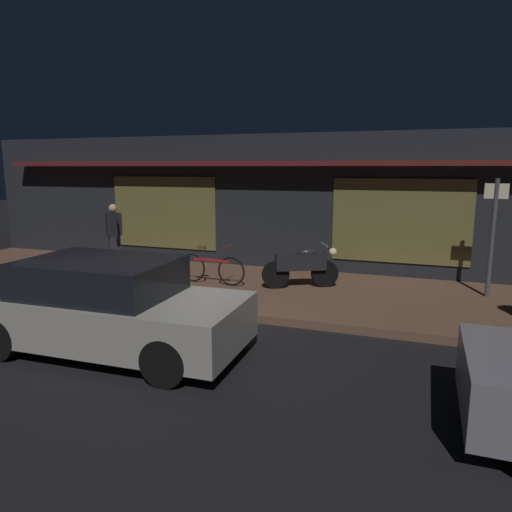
# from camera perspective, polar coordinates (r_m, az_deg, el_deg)

# --- Properties ---
(ground_plane) EXTENTS (60.00, 60.00, 0.00)m
(ground_plane) POSITION_cam_1_polar(r_m,az_deg,el_deg) (8.11, -9.24, -9.40)
(ground_plane) COLOR black
(sidewalk_slab) EXTENTS (18.00, 4.00, 0.15)m
(sidewalk_slab) POSITION_cam_1_polar(r_m,az_deg,el_deg) (10.68, -1.43, -3.88)
(sidewalk_slab) COLOR brown
(sidewalk_slab) RESTS_ON ground_plane
(storefront_building) EXTENTS (18.00, 3.30, 3.60)m
(storefront_building) POSITION_cam_1_polar(r_m,az_deg,el_deg) (13.58, 3.76, 6.65)
(storefront_building) COLOR black
(storefront_building) RESTS_ON ground_plane
(motorcycle) EXTENTS (1.57, 0.93, 0.97)m
(motorcycle) POSITION_cam_1_polar(r_m,az_deg,el_deg) (10.37, 5.59, -1.13)
(motorcycle) COLOR black
(motorcycle) RESTS_ON sidewalk_slab
(bicycle_parked) EXTENTS (1.66, 0.42, 0.91)m
(bicycle_parked) POSITION_cam_1_polar(r_m,az_deg,el_deg) (10.73, -5.44, -1.48)
(bicycle_parked) COLOR black
(bicycle_parked) RESTS_ON sidewalk_slab
(person_photographer) EXTENTS (0.50, 0.49, 1.67)m
(person_photographer) POSITION_cam_1_polar(r_m,az_deg,el_deg) (12.94, -16.76, 2.55)
(person_photographer) COLOR #28232D
(person_photographer) RESTS_ON sidewalk_slab
(sign_post) EXTENTS (0.44, 0.09, 2.40)m
(sign_post) POSITION_cam_1_polar(r_m,az_deg,el_deg) (10.55, 26.74, 2.74)
(sign_post) COLOR #47474C
(sign_post) RESTS_ON sidewalk_slab
(parked_car_near) EXTENTS (4.14, 1.87, 1.42)m
(parked_car_near) POSITION_cam_1_polar(r_m,az_deg,el_deg) (7.47, -17.55, -5.83)
(parked_car_near) COLOR black
(parked_car_near) RESTS_ON ground_plane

